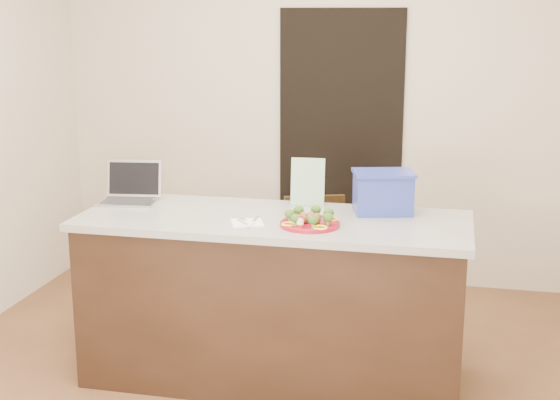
% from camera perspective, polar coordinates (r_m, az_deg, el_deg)
% --- Properties ---
extents(ground, '(4.00, 4.00, 0.00)m').
position_cam_1_polar(ground, '(4.21, -1.29, -14.32)').
color(ground, brown).
rests_on(ground, ground).
extents(room_shell, '(4.00, 4.00, 4.00)m').
position_cam_1_polar(room_shell, '(3.74, -1.42, 8.18)').
color(room_shell, white).
rests_on(room_shell, ground).
extents(doorway, '(0.90, 0.02, 2.00)m').
position_cam_1_polar(doorway, '(5.73, 4.42, 3.81)').
color(doorway, black).
rests_on(doorway, ground).
extents(island, '(2.06, 0.76, 0.92)m').
position_cam_1_polar(island, '(4.24, -0.50, -7.25)').
color(island, black).
rests_on(island, ground).
extents(plate, '(0.30, 0.30, 0.02)m').
position_cam_1_polar(plate, '(3.94, 2.20, -1.74)').
color(plate, maroon).
rests_on(plate, island).
extents(meatballs, '(0.11, 0.10, 0.04)m').
position_cam_1_polar(meatballs, '(3.94, 2.22, -1.32)').
color(meatballs, brown).
rests_on(meatballs, plate).
extents(broccoli, '(0.25, 0.25, 0.04)m').
position_cam_1_polar(broccoli, '(3.92, 2.21, -1.07)').
color(broccoli, '#224512').
rests_on(broccoli, plate).
extents(pepper_rings, '(0.26, 0.26, 0.01)m').
position_cam_1_polar(pepper_rings, '(3.93, 2.20, -1.59)').
color(pepper_rings, '#FFF51A').
rests_on(pepper_rings, plate).
extents(napkin, '(0.20, 0.20, 0.01)m').
position_cam_1_polar(napkin, '(3.99, -2.41, -1.67)').
color(napkin, white).
rests_on(napkin, island).
extents(fork, '(0.09, 0.14, 0.00)m').
position_cam_1_polar(fork, '(4.00, -2.66, -1.54)').
color(fork, silver).
rests_on(fork, napkin).
extents(knife, '(0.02, 0.20, 0.01)m').
position_cam_1_polar(knife, '(3.96, -2.06, -1.66)').
color(knife, white).
rests_on(knife, napkin).
extents(yogurt_bottle, '(0.04, 0.04, 0.08)m').
position_cam_1_polar(yogurt_bottle, '(3.84, 1.48, -1.80)').
color(yogurt_bottle, white).
rests_on(yogurt_bottle, island).
extents(laptop, '(0.35, 0.29, 0.23)m').
position_cam_1_polar(laptop, '(4.52, -10.86, 0.68)').
color(laptop, '#A2A3A7').
rests_on(laptop, island).
extents(leaflet, '(0.19, 0.05, 0.27)m').
position_cam_1_polar(leaflet, '(4.32, 2.04, 1.32)').
color(leaflet, silver).
rests_on(leaflet, island).
extents(blue_box, '(0.37, 0.30, 0.23)m').
position_cam_1_polar(blue_box, '(4.20, 7.54, 0.59)').
color(blue_box, '#293795').
rests_on(blue_box, island).
extents(chair, '(0.49, 0.50, 0.86)m').
position_cam_1_polar(chair, '(4.85, 2.31, -4.19)').
color(chair, '#362310').
rests_on(chair, ground).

